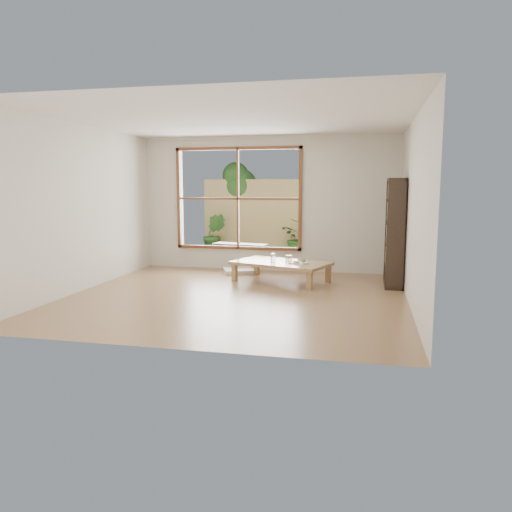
{
  "coord_description": "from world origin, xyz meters",
  "views": [
    {
      "loc": [
        1.89,
        -7.11,
        1.66
      ],
      "look_at": [
        0.19,
        0.52,
        0.55
      ],
      "focal_mm": 35.0,
      "sensor_mm": 36.0,
      "label": 1
    }
  ],
  "objects_px": {
    "garden_bench": "(240,246)",
    "food_tray": "(300,262)",
    "bookshelf": "(395,233)",
    "low_table": "(281,264)"
  },
  "relations": [
    {
      "from": "low_table",
      "to": "garden_bench",
      "type": "xyz_separation_m",
      "value": [
        -1.26,
        2.04,
        0.03
      ]
    },
    {
      "from": "garden_bench",
      "to": "food_tray",
      "type": "bearing_deg",
      "value": -44.26
    },
    {
      "from": "bookshelf",
      "to": "low_table",
      "type": "bearing_deg",
      "value": -178.23
    },
    {
      "from": "low_table",
      "to": "food_tray",
      "type": "height_order",
      "value": "food_tray"
    },
    {
      "from": "bookshelf",
      "to": "food_tray",
      "type": "bearing_deg",
      "value": -173.02
    },
    {
      "from": "low_table",
      "to": "bookshelf",
      "type": "xyz_separation_m",
      "value": [
        1.88,
        0.06,
        0.58
      ]
    },
    {
      "from": "food_tray",
      "to": "garden_bench",
      "type": "bearing_deg",
      "value": 149.65
    },
    {
      "from": "bookshelf",
      "to": "garden_bench",
      "type": "bearing_deg",
      "value": 147.69
    },
    {
      "from": "low_table",
      "to": "food_tray",
      "type": "relative_size",
      "value": 5.43
    },
    {
      "from": "bookshelf",
      "to": "food_tray",
      "type": "relative_size",
      "value": 5.32
    }
  ]
}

